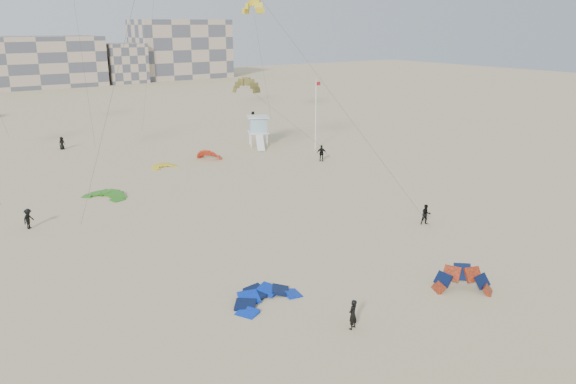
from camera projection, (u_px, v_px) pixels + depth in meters
ground at (332, 320)px, 29.58m from camera, size 320.00×320.00×0.00m
kite_ground_blue at (266, 301)px, 31.57m from camera, size 4.43×4.62×1.71m
kite_ground_orange at (462, 290)px, 32.86m from camera, size 4.63×4.63×3.31m
kite_ground_green at (106, 197)px, 50.48m from camera, size 5.44×5.37×1.18m
kite_ground_red_far at (209, 159)px, 64.74m from camera, size 4.23×4.22×3.07m
kite_ground_yellow at (164, 167)px, 60.83m from camera, size 2.94×3.09×1.12m
kitesurfer_main at (353, 314)px, 28.51m from camera, size 0.69×0.56×1.62m
kitesurfer_b at (426, 215)px, 43.41m from camera, size 0.96×0.89×1.60m
kitesurfer_c at (28, 219)px, 42.50m from camera, size 1.15×1.13×1.58m
kitesurfer_d at (322, 153)px, 63.31m from camera, size 1.13×1.04×1.86m
kitesurfer_e at (62, 143)px, 69.34m from camera, size 0.90×0.73×1.60m
kitesurfer_f at (253, 117)px, 87.62m from camera, size 0.62×1.74×1.85m
kite_fly_olive at (246, 87)px, 64.35m from camera, size 8.78×8.95×8.12m
kite_fly_yellow at (253, 8)px, 78.15m from camera, size 5.29×4.23×17.35m
lifeguard_tower_near at (258, 131)px, 71.25m from camera, size 3.55×5.63×3.76m
flagpole at (316, 113)px, 68.14m from camera, size 0.70×0.11×8.60m
condo_mid at (32, 62)px, 136.25m from camera, size 32.00×16.00×12.00m
condo_east at (181, 49)px, 158.75m from camera, size 26.00×14.00×16.00m
condo_fill_right at (124, 63)px, 146.78m from camera, size 10.00×10.00×10.00m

